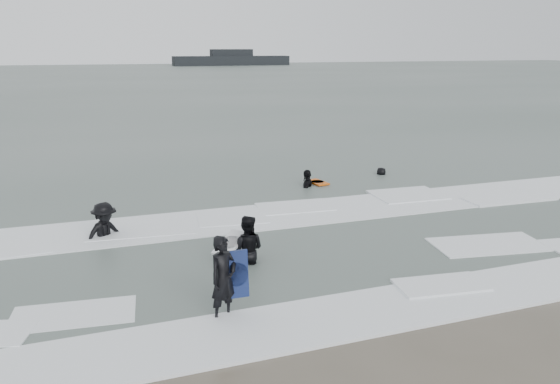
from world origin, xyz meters
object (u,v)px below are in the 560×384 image
object	(u,v)px
surfer_wading	(247,263)
surfer_right_near	(307,187)
surfer_breaker	(106,239)
surfer_centre	(225,318)
surfer_right_far	(381,176)
vessel_horizon	(232,60)

from	to	relation	value
surfer_wading	surfer_right_near	bearing A→B (deg)	-97.16
surfer_breaker	surfer_right_near	size ratio (longest dim) A/B	1.04
surfer_centre	surfer_breaker	xyz separation A→B (m)	(-2.09, 5.51, 0.00)
surfer_breaker	surfer_right_far	bearing A→B (deg)	-7.32
surfer_breaker	surfer_right_near	xyz separation A→B (m)	(7.43, 3.57, 0.00)
surfer_wading	vessel_horizon	world-z (taller)	vessel_horizon
surfer_breaker	surfer_right_far	size ratio (longest dim) A/B	1.28
surfer_right_near	vessel_horizon	distance (m)	134.94
surfer_wading	surfer_breaker	xyz separation A→B (m)	(-3.26, 2.94, 0.00)
surfer_breaker	surfer_wading	bearing A→B (deg)	-70.97
surfer_wading	surfer_right_near	distance (m)	7.73
surfer_breaker	surfer_right_far	xyz separation A→B (m)	(11.05, 4.39, 0.00)
surfer_centre	surfer_right_far	distance (m)	13.35
surfer_right_near	vessel_horizon	xyz separation A→B (m)	(29.60, 131.65, 1.60)
surfer_right_far	vessel_horizon	size ratio (longest dim) A/B	0.05
surfer_right_near	surfer_wading	bearing A→B (deg)	1.12
surfer_wading	vessel_horizon	size ratio (longest dim) A/B	0.06
surfer_centre	surfer_breaker	distance (m)	5.89
surfer_breaker	surfer_centre	bearing A→B (deg)	-98.18
surfer_right_near	surfer_centre	bearing A→B (deg)	3.28
vessel_horizon	surfer_right_far	bearing A→B (deg)	-101.23
surfer_centre	surfer_right_far	size ratio (longest dim) A/B	1.16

